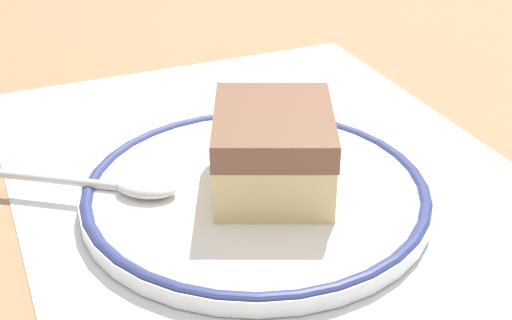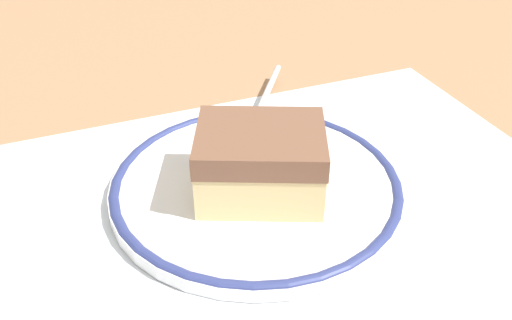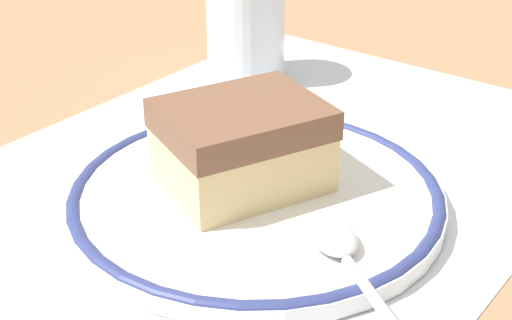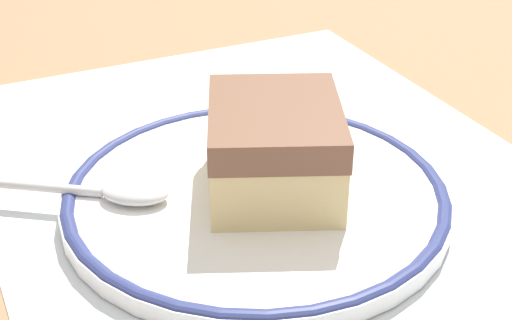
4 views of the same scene
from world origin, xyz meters
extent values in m
plane|color=#9E7551|center=(0.00, 0.00, 0.00)|extent=(2.40, 2.40, 0.00)
cube|color=silver|center=(0.00, 0.00, 0.00)|extent=(0.50, 0.33, 0.00)
cylinder|color=white|center=(0.01, 0.02, 0.01)|extent=(0.22, 0.22, 0.01)
torus|color=navy|center=(0.01, 0.02, 0.01)|extent=(0.22, 0.22, 0.01)
cube|color=beige|center=(0.01, 0.01, 0.03)|extent=(0.11, 0.10, 0.03)
cube|color=brown|center=(0.01, 0.01, 0.05)|extent=(0.11, 0.10, 0.02)
ellipsoid|color=silver|center=(0.03, 0.09, 0.02)|extent=(0.04, 0.05, 0.01)
cylinder|color=silver|center=(0.08, 0.15, 0.01)|extent=(0.07, 0.09, 0.01)
camera|label=1|loc=(-0.34, 0.17, 0.25)|focal=50.45mm
camera|label=2|loc=(-0.12, -0.30, 0.27)|focal=40.31mm
camera|label=3|loc=(0.31, 0.25, 0.23)|focal=52.34mm
camera|label=4|loc=(-0.32, 0.18, 0.24)|focal=53.13mm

